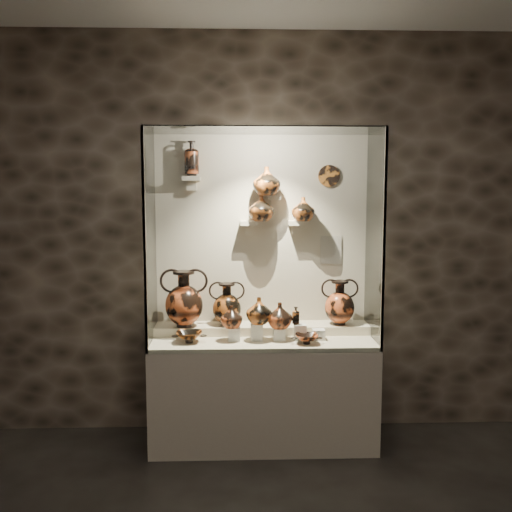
{
  "coord_description": "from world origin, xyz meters",
  "views": [
    {
      "loc": [
        -0.2,
        -2.08,
        1.95
      ],
      "look_at": [
        -0.05,
        2.26,
        1.46
      ],
      "focal_mm": 40.0,
      "sensor_mm": 36.0,
      "label": 1
    }
  ],
  "objects_px": {
    "kylix_left": "(189,336)",
    "jug_b": "(259,311)",
    "lekythos_small": "(296,314)",
    "lekythos_tall": "(192,156)",
    "ovoid_vase_a": "(261,208)",
    "ovoid_vase_c": "(303,209)",
    "amphora_mid": "(227,304)",
    "jug_a": "(231,317)",
    "jug_c": "(280,315)",
    "ovoid_vase_b": "(267,181)",
    "kylix_right": "(307,338)",
    "amphora_left": "(184,299)",
    "amphora_right": "(340,302)"
  },
  "relations": [
    {
      "from": "kylix_left",
      "to": "jug_b",
      "type": "bearing_deg",
      "value": -5.96
    },
    {
      "from": "lekythos_small",
      "to": "lekythos_tall",
      "type": "xyz_separation_m",
      "value": [
        -0.79,
        0.28,
        1.19
      ]
    },
    {
      "from": "ovoid_vase_a",
      "to": "kylix_left",
      "type": "bearing_deg",
      "value": -151.89
    },
    {
      "from": "jug_b",
      "to": "ovoid_vase_c",
      "type": "distance_m",
      "value": 0.87
    },
    {
      "from": "jug_b",
      "to": "lekythos_tall",
      "type": "bearing_deg",
      "value": 134.37
    },
    {
      "from": "amphora_mid",
      "to": "jug_a",
      "type": "height_order",
      "value": "amphora_mid"
    },
    {
      "from": "jug_b",
      "to": "jug_c",
      "type": "bearing_deg",
      "value": -10.86
    },
    {
      "from": "amphora_mid",
      "to": "kylix_left",
      "type": "height_order",
      "value": "amphora_mid"
    },
    {
      "from": "ovoid_vase_b",
      "to": "kylix_right",
      "type": "bearing_deg",
      "value": -61.98
    },
    {
      "from": "amphora_mid",
      "to": "amphora_left",
      "type": "bearing_deg",
      "value": -148.3
    },
    {
      "from": "amphora_mid",
      "to": "kylix_left",
      "type": "relative_size",
      "value": 1.35
    },
    {
      "from": "lekythos_tall",
      "to": "ovoid_vase_b",
      "type": "distance_m",
      "value": 0.61
    },
    {
      "from": "lekythos_tall",
      "to": "lekythos_small",
      "type": "bearing_deg",
      "value": -24.4
    },
    {
      "from": "ovoid_vase_a",
      "to": "ovoid_vase_b",
      "type": "height_order",
      "value": "ovoid_vase_b"
    },
    {
      "from": "amphora_mid",
      "to": "jug_c",
      "type": "relative_size",
      "value": 1.7
    },
    {
      "from": "jug_c",
      "to": "lekythos_small",
      "type": "height_order",
      "value": "jug_c"
    },
    {
      "from": "amphora_mid",
      "to": "amphora_right",
      "type": "bearing_deg",
      "value": 24.02
    },
    {
      "from": "kylix_right",
      "to": "amphora_left",
      "type": "bearing_deg",
      "value": 177.55
    },
    {
      "from": "kylix_left",
      "to": "ovoid_vase_b",
      "type": "relative_size",
      "value": 1.12
    },
    {
      "from": "amphora_left",
      "to": "lekythos_small",
      "type": "height_order",
      "value": "amphora_left"
    },
    {
      "from": "kylix_left",
      "to": "ovoid_vase_b",
      "type": "xyz_separation_m",
      "value": [
        0.59,
        0.28,
        1.15
      ]
    },
    {
      "from": "lekythos_tall",
      "to": "jug_b",
      "type": "bearing_deg",
      "value": -34.63
    },
    {
      "from": "amphora_right",
      "to": "ovoid_vase_b",
      "type": "xyz_separation_m",
      "value": [
        -0.58,
        0.03,
        0.95
      ]
    },
    {
      "from": "lekythos_tall",
      "to": "ovoid_vase_b",
      "type": "height_order",
      "value": "lekythos_tall"
    },
    {
      "from": "jug_a",
      "to": "ovoid_vase_c",
      "type": "bearing_deg",
      "value": 33.94
    },
    {
      "from": "jug_b",
      "to": "ovoid_vase_b",
      "type": "distance_m",
      "value": 1.0
    },
    {
      "from": "amphora_left",
      "to": "amphora_mid",
      "type": "height_order",
      "value": "amphora_left"
    },
    {
      "from": "ovoid_vase_a",
      "to": "jug_a",
      "type": "bearing_deg",
      "value": -131.88
    },
    {
      "from": "jug_a",
      "to": "jug_b",
      "type": "relative_size",
      "value": 0.86
    },
    {
      "from": "amphora_left",
      "to": "lekythos_small",
      "type": "relative_size",
      "value": 2.9
    },
    {
      "from": "amphora_right",
      "to": "jug_b",
      "type": "bearing_deg",
      "value": 177.08
    },
    {
      "from": "lekythos_tall",
      "to": "jug_c",
      "type": "bearing_deg",
      "value": -27.5
    },
    {
      "from": "amphora_right",
      "to": "kylix_left",
      "type": "xyz_separation_m",
      "value": [
        -1.17,
        -0.24,
        -0.2
      ]
    },
    {
      "from": "lekythos_tall",
      "to": "amphora_left",
      "type": "bearing_deg",
      "value": -123.79
    },
    {
      "from": "ovoid_vase_b",
      "to": "kylix_left",
      "type": "bearing_deg",
      "value": -165.21
    },
    {
      "from": "kylix_left",
      "to": "ovoid_vase_b",
      "type": "bearing_deg",
      "value": 15.95
    },
    {
      "from": "lekythos_small",
      "to": "ovoid_vase_c",
      "type": "height_order",
      "value": "ovoid_vase_c"
    },
    {
      "from": "jug_b",
      "to": "kylix_right",
      "type": "xyz_separation_m",
      "value": [
        0.35,
        -0.1,
        -0.19
      ]
    },
    {
      "from": "lekythos_small",
      "to": "ovoid_vase_a",
      "type": "distance_m",
      "value": 0.87
    },
    {
      "from": "lekythos_tall",
      "to": "ovoid_vase_c",
      "type": "distance_m",
      "value": 0.96
    },
    {
      "from": "amphora_right",
      "to": "lekythos_small",
      "type": "height_order",
      "value": "amphora_right"
    },
    {
      "from": "kylix_left",
      "to": "lekythos_tall",
      "type": "height_order",
      "value": "lekythos_tall"
    },
    {
      "from": "jug_a",
      "to": "jug_c",
      "type": "bearing_deg",
      "value": 10.9
    },
    {
      "from": "jug_b",
      "to": "jug_c",
      "type": "relative_size",
      "value": 1.02
    },
    {
      "from": "ovoid_vase_a",
      "to": "ovoid_vase_c",
      "type": "relative_size",
      "value": 1.1
    },
    {
      "from": "jug_c",
      "to": "amphora_right",
      "type": "bearing_deg",
      "value": 22.2
    },
    {
      "from": "jug_a",
      "to": "lekythos_small",
      "type": "distance_m",
      "value": 0.49
    },
    {
      "from": "jug_c",
      "to": "lekythos_tall",
      "type": "relative_size",
      "value": 0.65
    },
    {
      "from": "lekythos_small",
      "to": "kylix_left",
      "type": "xyz_separation_m",
      "value": [
        -0.8,
        -0.04,
        -0.15
      ]
    },
    {
      "from": "amphora_right",
      "to": "jug_b",
      "type": "xyz_separation_m",
      "value": [
        -0.65,
        -0.21,
        -0.02
      ]
    }
  ]
}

